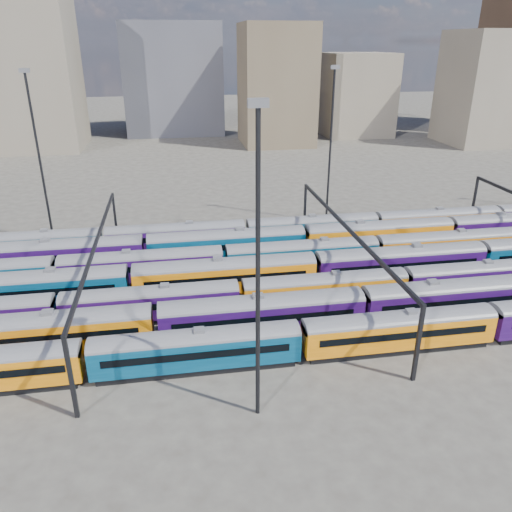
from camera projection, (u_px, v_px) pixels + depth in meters
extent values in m
plane|color=#3D3833|center=(267.00, 291.00, 63.01)|extent=(500.00, 500.00, 0.00)
cube|color=black|center=(198.00, 366.00, 47.82)|extent=(18.67, 2.42, 0.69)
cube|color=#05324D|center=(197.00, 350.00, 47.12)|extent=(19.65, 2.85, 2.85)
cylinder|color=#4C4C51|center=(196.00, 337.00, 46.55)|extent=(19.65, 2.85, 2.85)
cube|color=black|center=(197.00, 356.00, 45.67)|extent=(17.29, 0.06, 0.74)
cube|color=black|center=(196.00, 339.00, 48.29)|extent=(17.29, 0.06, 0.74)
cube|color=slate|center=(196.00, 330.00, 46.25)|extent=(0.98, 0.88, 0.34)
cube|color=black|center=(396.00, 346.00, 50.90)|extent=(18.67, 2.42, 0.69)
cube|color=#C26607|center=(398.00, 331.00, 50.20)|extent=(19.65, 2.85, 2.85)
cylinder|color=#4C4C51|center=(400.00, 319.00, 49.64)|extent=(19.65, 2.85, 2.85)
cube|color=black|center=(405.00, 336.00, 48.76)|extent=(17.29, 0.06, 0.74)
cube|color=black|center=(393.00, 321.00, 51.38)|extent=(17.29, 0.06, 0.74)
cube|color=slate|center=(401.00, 312.00, 49.34)|extent=(0.98, 0.88, 0.34)
cube|color=black|center=(45.00, 351.00, 50.05)|extent=(20.50, 2.66, 0.76)
cube|color=#C26607|center=(42.00, 334.00, 49.28)|extent=(21.58, 3.13, 3.13)
cylinder|color=#4C4C51|center=(39.00, 321.00, 48.66)|extent=(21.58, 3.13, 3.13)
cube|color=black|center=(37.00, 340.00, 47.70)|extent=(18.99, 0.06, 0.81)
cube|color=black|center=(45.00, 323.00, 50.57)|extent=(18.99, 0.06, 0.81)
cube|color=slate|center=(37.00, 313.00, 48.33)|extent=(1.08, 0.97, 0.38)
cube|color=black|center=(262.00, 331.00, 53.43)|extent=(20.50, 2.66, 0.76)
cube|color=#1F083C|center=(262.00, 316.00, 52.66)|extent=(21.58, 3.13, 3.13)
cylinder|color=#4C4C51|center=(262.00, 303.00, 52.04)|extent=(21.58, 3.13, 3.13)
cube|color=black|center=(265.00, 320.00, 51.08)|extent=(18.99, 0.06, 0.81)
cube|color=black|center=(260.00, 305.00, 53.95)|extent=(18.99, 0.06, 0.81)
cube|color=slate|center=(262.00, 296.00, 51.71)|extent=(1.08, 0.97, 0.38)
cube|color=black|center=(453.00, 314.00, 56.81)|extent=(20.50, 2.66, 0.76)
cube|color=#1F083C|center=(456.00, 299.00, 56.04)|extent=(21.58, 3.13, 3.13)
cylinder|color=#4C4C51|center=(458.00, 287.00, 55.42)|extent=(21.58, 3.13, 3.13)
cube|color=black|center=(464.00, 303.00, 54.46)|extent=(18.99, 0.06, 0.81)
cube|color=black|center=(449.00, 290.00, 57.33)|extent=(18.99, 0.06, 0.81)
cube|color=slate|center=(460.00, 280.00, 55.09)|extent=(1.08, 0.97, 0.38)
cube|color=black|center=(153.00, 317.00, 56.20)|extent=(18.42, 2.39, 0.68)
cube|color=#1F083C|center=(152.00, 304.00, 55.51)|extent=(19.39, 2.81, 2.81)
cylinder|color=#4C4C51|center=(151.00, 293.00, 54.95)|extent=(19.39, 2.81, 2.81)
cube|color=black|center=(151.00, 307.00, 54.08)|extent=(17.06, 0.06, 0.73)
cube|color=black|center=(152.00, 295.00, 56.67)|extent=(17.06, 0.06, 0.73)
cube|color=slate|center=(150.00, 287.00, 54.65)|extent=(0.97, 0.87, 0.34)
cube|color=black|center=(324.00, 303.00, 59.25)|extent=(18.42, 2.39, 0.68)
cube|color=#C26607|center=(325.00, 290.00, 58.55)|extent=(19.39, 2.81, 2.81)
cylinder|color=#4C4C51|center=(325.00, 279.00, 58.00)|extent=(19.39, 2.81, 2.81)
cube|color=black|center=(328.00, 293.00, 57.13)|extent=(17.06, 0.06, 0.73)
cube|color=black|center=(321.00, 282.00, 59.71)|extent=(17.06, 0.06, 0.73)
cube|color=slate|center=(326.00, 274.00, 57.70)|extent=(0.97, 0.87, 0.34)
cube|color=black|center=(478.00, 290.00, 62.29)|extent=(18.42, 2.39, 0.68)
cube|color=#1F083C|center=(481.00, 278.00, 61.60)|extent=(19.39, 2.81, 2.81)
cylinder|color=#4C4C51|center=(483.00, 268.00, 61.04)|extent=(19.39, 2.81, 2.81)
cube|color=black|center=(488.00, 280.00, 60.18)|extent=(17.06, 0.06, 0.73)
cube|color=black|center=(475.00, 271.00, 62.76)|extent=(17.06, 0.06, 0.73)
cube|color=slate|center=(484.00, 262.00, 60.75)|extent=(0.97, 0.87, 0.34)
cube|color=black|center=(33.00, 306.00, 58.58)|extent=(21.06, 2.73, 0.78)
cube|color=#05324D|center=(30.00, 291.00, 57.79)|extent=(22.17, 3.22, 3.22)
cylinder|color=#4C4C51|center=(28.00, 278.00, 57.15)|extent=(22.17, 3.22, 3.22)
cube|color=black|center=(26.00, 294.00, 56.17)|extent=(19.51, 0.06, 0.83)
cube|color=black|center=(33.00, 282.00, 59.11)|extent=(19.51, 0.06, 0.83)
cube|color=slate|center=(26.00, 271.00, 56.82)|extent=(1.11, 1.00, 0.39)
cube|color=black|center=(226.00, 291.00, 62.05)|extent=(21.06, 2.73, 0.78)
cube|color=#C26607|center=(225.00, 277.00, 61.26)|extent=(22.17, 3.22, 3.22)
cylinder|color=#4C4C51|center=(225.00, 265.00, 60.62)|extent=(22.17, 3.22, 3.22)
cube|color=black|center=(227.00, 279.00, 59.64)|extent=(19.51, 0.06, 0.83)
cube|color=black|center=(224.00, 268.00, 62.58)|extent=(19.51, 0.06, 0.83)
cube|color=slate|center=(225.00, 258.00, 60.29)|extent=(1.11, 1.00, 0.39)
cube|color=black|center=(398.00, 278.00, 65.52)|extent=(21.06, 2.73, 0.78)
cube|color=#1F083C|center=(400.00, 264.00, 64.73)|extent=(22.17, 3.22, 3.22)
cylinder|color=#4C4C51|center=(401.00, 253.00, 64.10)|extent=(22.17, 3.22, 3.22)
cube|color=black|center=(406.00, 266.00, 63.11)|extent=(19.51, 0.06, 0.83)
cube|color=black|center=(395.00, 256.00, 66.05)|extent=(19.51, 0.06, 0.83)
cube|color=slate|center=(402.00, 246.00, 63.76)|extent=(1.11, 1.00, 0.39)
cube|color=black|center=(144.00, 280.00, 65.04)|extent=(19.56, 2.54, 0.72)
cube|color=#1F083C|center=(143.00, 267.00, 64.30)|extent=(20.59, 2.99, 2.99)
cylinder|color=#4C4C51|center=(142.00, 256.00, 63.71)|extent=(20.59, 2.99, 2.99)
cube|color=black|center=(142.00, 269.00, 62.79)|extent=(18.12, 0.06, 0.77)
cube|color=black|center=(143.00, 260.00, 65.53)|extent=(18.12, 0.06, 0.77)
cube|color=slate|center=(141.00, 250.00, 63.40)|extent=(1.03, 0.93, 0.36)
cube|color=black|center=(302.00, 268.00, 68.27)|extent=(19.56, 2.54, 0.72)
cube|color=#05324D|center=(302.00, 256.00, 67.53)|extent=(20.59, 2.99, 2.99)
cylinder|color=#4C4C51|center=(302.00, 246.00, 66.94)|extent=(20.59, 2.99, 2.99)
cube|color=black|center=(305.00, 258.00, 66.02)|extent=(18.12, 0.06, 0.77)
cube|color=black|center=(299.00, 249.00, 68.76)|extent=(18.12, 0.06, 0.77)
cube|color=slate|center=(303.00, 240.00, 66.63)|extent=(1.03, 0.93, 0.36)
cube|color=black|center=(445.00, 258.00, 71.49)|extent=(19.56, 2.54, 0.72)
cube|color=#C26607|center=(447.00, 246.00, 70.76)|extent=(20.59, 2.99, 2.99)
cylinder|color=#4C4C51|center=(449.00, 236.00, 70.17)|extent=(20.59, 2.99, 2.99)
cube|color=black|center=(453.00, 248.00, 69.25)|extent=(18.12, 0.06, 0.77)
cube|color=black|center=(442.00, 240.00, 71.99)|extent=(18.12, 0.06, 0.77)
cube|color=slate|center=(449.00, 231.00, 69.85)|extent=(1.03, 0.93, 0.36)
cube|color=black|center=(62.00, 270.00, 67.86)|extent=(20.92, 2.71, 0.77)
cube|color=#1F083C|center=(60.00, 256.00, 67.08)|extent=(22.02, 3.19, 3.19)
cylinder|color=#4C4C51|center=(58.00, 245.00, 66.44)|extent=(22.02, 3.19, 3.19)
cube|color=black|center=(57.00, 258.00, 65.46)|extent=(19.38, 0.06, 0.83)
cube|color=black|center=(62.00, 249.00, 68.39)|extent=(19.38, 0.06, 0.83)
cube|color=slate|center=(57.00, 239.00, 66.11)|extent=(1.10, 0.99, 0.39)
cube|color=black|center=(227.00, 259.00, 71.31)|extent=(20.92, 2.71, 0.77)
cube|color=#05324D|center=(227.00, 246.00, 70.52)|extent=(22.02, 3.19, 3.19)
cylinder|color=#4C4C51|center=(227.00, 235.00, 69.89)|extent=(22.02, 3.19, 3.19)
cube|color=black|center=(228.00, 248.00, 68.91)|extent=(19.38, 0.06, 0.83)
cube|color=black|center=(226.00, 239.00, 71.84)|extent=(19.38, 0.06, 0.83)
cube|color=slate|center=(226.00, 230.00, 69.55)|extent=(1.10, 0.99, 0.39)
cube|color=black|center=(377.00, 249.00, 74.76)|extent=(20.92, 2.71, 0.77)
cube|color=#C26607|center=(378.00, 236.00, 73.97)|extent=(22.02, 3.19, 3.19)
cylinder|color=#4C4C51|center=(379.00, 226.00, 73.34)|extent=(22.02, 3.19, 3.19)
cube|color=black|center=(383.00, 238.00, 72.35)|extent=(19.38, 0.06, 0.83)
cube|color=black|center=(374.00, 230.00, 75.28)|extent=(19.38, 0.06, 0.83)
cube|color=slate|center=(380.00, 221.00, 73.00)|extent=(1.10, 0.99, 0.39)
cube|color=black|center=(510.00, 222.00, 78.73)|extent=(19.38, 0.06, 0.83)
cube|color=black|center=(31.00, 258.00, 71.60)|extent=(19.24, 2.50, 0.71)
cube|color=#05324D|center=(28.00, 246.00, 70.88)|extent=(20.26, 2.94, 2.94)
cylinder|color=#4C4C51|center=(26.00, 237.00, 70.30)|extent=(20.26, 2.94, 2.94)
cube|color=black|center=(25.00, 248.00, 69.39)|extent=(17.83, 0.06, 0.76)
cube|color=black|center=(30.00, 240.00, 72.09)|extent=(17.83, 0.06, 0.76)
cube|color=slate|center=(25.00, 231.00, 69.99)|extent=(1.01, 0.91, 0.35)
cube|color=black|center=(177.00, 249.00, 74.78)|extent=(19.24, 2.50, 0.71)
cube|color=#1F083C|center=(176.00, 237.00, 74.06)|extent=(20.26, 2.94, 2.94)
cylinder|color=#4C4C51|center=(176.00, 228.00, 73.48)|extent=(20.26, 2.94, 2.94)
cube|color=black|center=(176.00, 239.00, 72.57)|extent=(17.83, 0.06, 0.76)
cube|color=black|center=(176.00, 232.00, 75.27)|extent=(17.83, 0.06, 0.76)
cube|color=slate|center=(175.00, 223.00, 73.17)|extent=(1.01, 0.91, 0.35)
cube|color=black|center=(312.00, 240.00, 77.96)|extent=(19.24, 2.50, 0.71)
cube|color=#05324D|center=(312.00, 229.00, 77.24)|extent=(20.26, 2.94, 2.94)
cylinder|color=#4C4C51|center=(313.00, 220.00, 76.65)|extent=(20.26, 2.94, 2.94)
cube|color=black|center=(315.00, 230.00, 75.75)|extent=(17.83, 0.06, 0.76)
cube|color=black|center=(310.00, 224.00, 78.44)|extent=(17.83, 0.06, 0.76)
cube|color=slate|center=(313.00, 216.00, 76.34)|extent=(1.01, 0.91, 0.35)
cube|color=black|center=(436.00, 232.00, 81.14)|extent=(19.24, 2.50, 0.71)
cube|color=#C26607|center=(437.00, 222.00, 80.41)|extent=(20.26, 2.94, 2.94)
cylinder|color=#4C4C51|center=(438.00, 213.00, 79.83)|extent=(20.26, 2.94, 2.94)
cube|color=black|center=(442.00, 223.00, 78.93)|extent=(17.83, 0.06, 0.76)
cube|color=black|center=(433.00, 217.00, 81.62)|extent=(17.83, 0.06, 0.76)
cube|color=slate|center=(439.00, 209.00, 79.52)|extent=(1.01, 0.91, 0.35)
cube|color=black|center=(71.00, 377.00, 40.27)|extent=(0.35, 0.35, 8.00)
cube|color=black|center=(115.00, 218.00, 76.48)|extent=(0.35, 0.35, 8.00)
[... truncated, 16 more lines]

